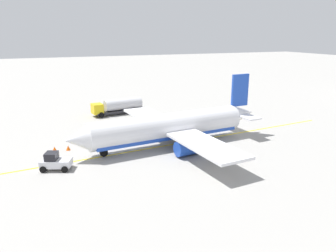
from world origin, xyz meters
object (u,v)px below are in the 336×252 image
(airplane, at_px, (171,127))
(safety_cone_wingtip, at_px, (68,148))
(pushback_tug, at_px, (55,162))
(safety_cone_nose, at_px, (55,149))
(fuel_tanker, at_px, (118,106))
(refueling_worker, at_px, (135,115))

(airplane, xyz_separation_m, safety_cone_wingtip, (14.55, -3.44, -2.42))
(airplane, bearing_deg, safety_cone_wingtip, -13.32)
(pushback_tug, distance_m, safety_cone_nose, 6.72)
(airplane, height_order, fuel_tanker, airplane)
(pushback_tug, relative_size, safety_cone_wingtip, 5.87)
(pushback_tug, height_order, safety_cone_nose, pushback_tug)
(pushback_tug, xyz_separation_m, refueling_worker, (-16.40, -20.20, -0.19))
(refueling_worker, xyz_separation_m, safety_cone_nose, (16.06, 13.52, -0.45))
(airplane, distance_m, safety_cone_nose, 16.96)
(fuel_tanker, xyz_separation_m, pushback_tug, (14.37, 25.23, -0.73))
(safety_cone_nose, height_order, safety_cone_wingtip, safety_cone_nose)
(fuel_tanker, bearing_deg, airplane, 96.13)
(fuel_tanker, distance_m, safety_cone_wingtip, 22.33)
(refueling_worker, height_order, safety_cone_wingtip, refueling_worker)
(airplane, bearing_deg, fuel_tanker, -83.87)
(fuel_tanker, height_order, safety_cone_nose, fuel_tanker)
(airplane, height_order, pushback_tug, airplane)
(refueling_worker, relative_size, safety_cone_wingtip, 2.46)
(safety_cone_wingtip, bearing_deg, refueling_worker, -136.12)
(pushback_tug, relative_size, safety_cone_nose, 5.53)
(safety_cone_nose, bearing_deg, fuel_tanker, -127.11)
(airplane, relative_size, safety_cone_wingtip, 44.94)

